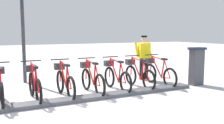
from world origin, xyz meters
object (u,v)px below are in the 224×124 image
(bike_docked_2, at_px, (116,76))
(bike_docked_5, at_px, (34,84))
(bike_docked_6, at_px, (0,87))
(bike_docked_3, at_px, (91,79))
(bike_docked_0, at_px, (158,72))
(payment_kiosk, at_px, (196,65))
(worker_near_rack, at_px, (144,56))
(bike_docked_4, at_px, (64,81))
(bike_docked_1, at_px, (138,74))
(lamp_post, at_px, (22,9))

(bike_docked_2, height_order, bike_docked_5, same)
(bike_docked_6, bearing_deg, bike_docked_3, -90.00)
(bike_docked_2, bearing_deg, bike_docked_0, -90.00)
(bike_docked_0, relative_size, bike_docked_5, 1.00)
(bike_docked_5, bearing_deg, payment_kiosk, -96.26)
(bike_docked_3, bearing_deg, payment_kiosk, -99.05)
(worker_near_rack, bearing_deg, bike_docked_5, 103.65)
(bike_docked_4, height_order, worker_near_rack, worker_near_rack)
(bike_docked_6, relative_size, worker_near_rack, 1.04)
(bike_docked_3, xyz_separation_m, worker_near_rack, (1.01, -2.54, 0.48))
(payment_kiosk, relative_size, bike_docked_3, 0.74)
(bike_docked_4, xyz_separation_m, bike_docked_6, (0.00, 1.63, 0.00))
(bike_docked_1, bearing_deg, bike_docked_6, 90.00)
(bike_docked_0, relative_size, bike_docked_1, 1.00)
(bike_docked_1, xyz_separation_m, worker_near_rack, (1.01, -0.91, 0.48))
(bike_docked_3, bearing_deg, worker_near_rack, -68.28)
(bike_docked_1, relative_size, bike_docked_2, 1.00)
(bike_docked_4, bearing_deg, bike_docked_0, -90.00)
(payment_kiosk, height_order, lamp_post, lamp_post)
(payment_kiosk, distance_m, bike_docked_2, 2.85)
(bike_docked_3, height_order, bike_docked_4, same)
(bike_docked_2, distance_m, bike_docked_3, 0.81)
(bike_docked_4, bearing_deg, payment_kiosk, -97.40)
(bike_docked_3, bearing_deg, bike_docked_2, -90.00)
(bike_docked_6, height_order, lamp_post, lamp_post)
(bike_docked_6, bearing_deg, bike_docked_1, -90.00)
(bike_docked_3, height_order, bike_docked_5, same)
(bike_docked_4, height_order, lamp_post, lamp_post)
(payment_kiosk, height_order, bike_docked_1, payment_kiosk)
(bike_docked_1, height_order, bike_docked_3, same)
(payment_kiosk, bearing_deg, bike_docked_2, 78.37)
(bike_docked_4, distance_m, lamp_post, 3.37)
(bike_docked_2, height_order, lamp_post, lamp_post)
(bike_docked_3, distance_m, bike_docked_6, 2.44)
(bike_docked_2, bearing_deg, bike_docked_6, 90.00)
(bike_docked_2, xyz_separation_m, bike_docked_6, (0.00, 3.25, 0.00))
(worker_near_rack, bearing_deg, payment_kiosk, -146.43)
(bike_docked_1, relative_size, worker_near_rack, 1.04)
(bike_docked_6, bearing_deg, bike_docked_0, -90.00)
(bike_docked_1, distance_m, bike_docked_4, 2.44)
(bike_docked_0, height_order, bike_docked_3, same)
(bike_docked_0, xyz_separation_m, lamp_post, (2.49, 3.97, 2.15))
(bike_docked_2, relative_size, worker_near_rack, 1.04)
(bike_docked_1, height_order, bike_docked_2, same)
(bike_docked_3, xyz_separation_m, lamp_post, (2.49, 1.53, 2.15))
(bike_docked_3, xyz_separation_m, bike_docked_5, (0.00, 1.63, 0.00))
(payment_kiosk, xyz_separation_m, bike_docked_0, (0.57, 1.15, -0.24))
(bike_docked_2, relative_size, lamp_post, 0.44)
(bike_docked_6, bearing_deg, bike_docked_2, -90.00)
(bike_docked_1, bearing_deg, bike_docked_0, -90.00)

